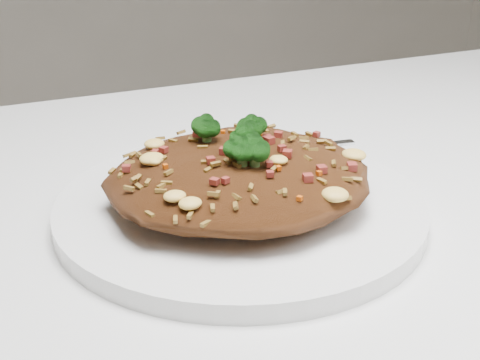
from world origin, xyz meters
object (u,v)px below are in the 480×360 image
object	(u,v)px
dining_table	(281,354)
fried_rice	(240,166)
fork	(274,150)
plate	(240,207)

from	to	relation	value
dining_table	fried_rice	xyz separation A→B (m)	(-0.01, 0.05, 0.13)
dining_table	fork	world-z (taller)	fork
plate	fried_rice	size ratio (longest dim) A/B	1.41
dining_table	fried_rice	world-z (taller)	fried_rice
fried_rice	fork	world-z (taller)	fried_rice
plate	fried_rice	bearing A→B (deg)	179.36
fork	plate	bearing A→B (deg)	-122.99
fried_rice	fork	size ratio (longest dim) A/B	1.18
dining_table	fried_rice	size ratio (longest dim) A/B	6.26
plate	fork	bearing A→B (deg)	48.41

